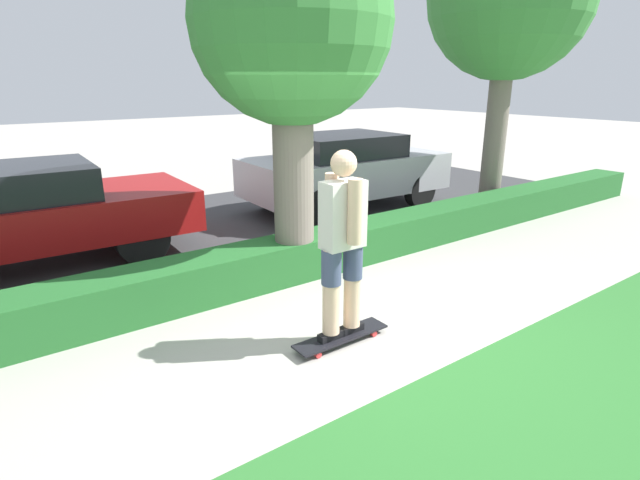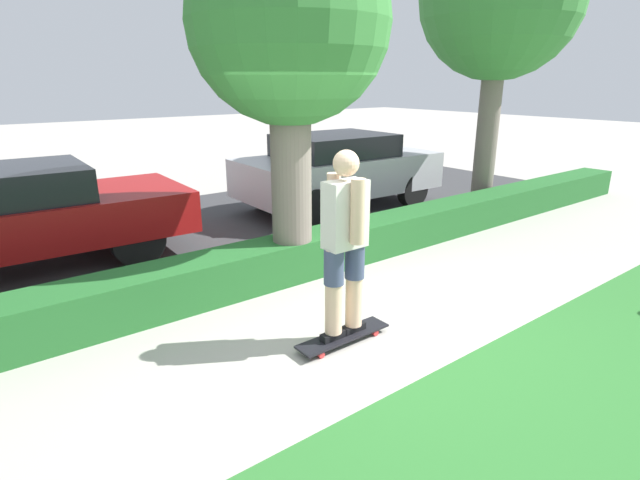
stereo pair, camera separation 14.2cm
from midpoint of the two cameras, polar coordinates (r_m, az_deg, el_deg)
name	(u,v)px [view 1 (the left image)]	position (r m, az deg, el deg)	size (l,w,h in m)	color
ground_plane	(368,325)	(5.27, 6.29, -9.67)	(60.00, 60.00, 0.00)	#ADA89E
street_asphalt	(203,230)	(8.61, -12.78, 1.08)	(16.94, 5.00, 0.01)	#38383A
hedge_row	(285,259)	(6.33, -3.38, -2.23)	(16.94, 0.60, 0.51)	#236028
skateboard	(341,336)	(4.90, 3.28, -10.95)	(1.00, 0.24, 0.08)	black
skater_person	(343,242)	(4.52, 3.50, -0.18)	(0.51, 0.46, 1.78)	black
tree_mid	(291,29)	(5.99, -2.59, 22.91)	(2.28, 2.28, 4.18)	#70665B
parked_car_front	(2,215)	(7.65, -32.15, 2.43)	(4.83, 1.98, 1.37)	maroon
parked_car_middle	(345,169)	(9.75, 3.31, 8.10)	(4.00, 1.91, 1.44)	#B7B7BC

